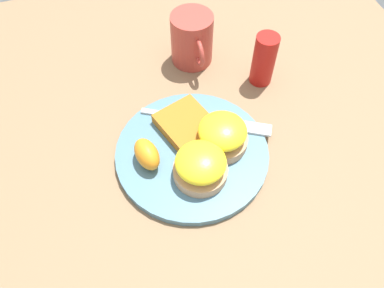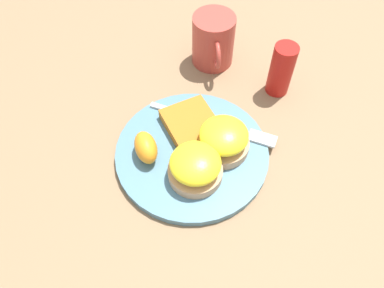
{
  "view_description": "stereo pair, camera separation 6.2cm",
  "coord_description": "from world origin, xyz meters",
  "px_view_note": "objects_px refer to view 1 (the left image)",
  "views": [
    {
      "loc": [
        0.34,
        -0.1,
        0.54
      ],
      "look_at": [
        0.0,
        0.0,
        0.03
      ],
      "focal_mm": 35.0,
      "sensor_mm": 36.0,
      "label": 1
    },
    {
      "loc": [
        0.35,
        -0.04,
        0.54
      ],
      "look_at": [
        0.0,
        0.0,
        0.03
      ],
      "focal_mm": 35.0,
      "sensor_mm": 36.0,
      "label": 2
    }
  ],
  "objects_px": {
    "orange_wedge": "(147,154)",
    "condiment_bottle": "(264,60)",
    "cup": "(192,39)",
    "hashbrown_patty": "(190,129)",
    "sandwich_benedict_left": "(199,166)",
    "fork": "(214,122)",
    "sandwich_benedict_right": "(221,132)"
  },
  "relations": [
    {
      "from": "orange_wedge",
      "to": "cup",
      "type": "relative_size",
      "value": 0.51
    },
    {
      "from": "fork",
      "to": "condiment_bottle",
      "type": "relative_size",
      "value": 2.05
    },
    {
      "from": "sandwich_benedict_left",
      "to": "condiment_bottle",
      "type": "bearing_deg",
      "value": 134.83
    },
    {
      "from": "condiment_bottle",
      "to": "fork",
      "type": "bearing_deg",
      "value": -54.85
    },
    {
      "from": "sandwich_benedict_left",
      "to": "sandwich_benedict_right",
      "type": "distance_m",
      "value": 0.08
    },
    {
      "from": "hashbrown_patty",
      "to": "condiment_bottle",
      "type": "bearing_deg",
      "value": 119.25
    },
    {
      "from": "condiment_bottle",
      "to": "cup",
      "type": "bearing_deg",
      "value": -129.93
    },
    {
      "from": "cup",
      "to": "condiment_bottle",
      "type": "height_order",
      "value": "condiment_bottle"
    },
    {
      "from": "sandwich_benedict_right",
      "to": "orange_wedge",
      "type": "bearing_deg",
      "value": -88.38
    },
    {
      "from": "sandwich_benedict_right",
      "to": "fork",
      "type": "xyz_separation_m",
      "value": [
        -0.04,
        0.0,
        -0.02
      ]
    },
    {
      "from": "sandwich_benedict_left",
      "to": "sandwich_benedict_right",
      "type": "height_order",
      "value": "same"
    },
    {
      "from": "orange_wedge",
      "to": "sandwich_benedict_left",
      "type": "bearing_deg",
      "value": 56.21
    },
    {
      "from": "cup",
      "to": "condiment_bottle",
      "type": "bearing_deg",
      "value": 50.07
    },
    {
      "from": "hashbrown_patty",
      "to": "orange_wedge",
      "type": "relative_size",
      "value": 1.98
    },
    {
      "from": "orange_wedge",
      "to": "condiment_bottle",
      "type": "bearing_deg",
      "value": 117.5
    },
    {
      "from": "sandwich_benedict_right",
      "to": "hashbrown_patty",
      "type": "xyz_separation_m",
      "value": [
        -0.03,
        -0.04,
        -0.02
      ]
    },
    {
      "from": "sandwich_benedict_left",
      "to": "cup",
      "type": "distance_m",
      "value": 0.29
    },
    {
      "from": "fork",
      "to": "orange_wedge",
      "type": "bearing_deg",
      "value": -71.0
    },
    {
      "from": "fork",
      "to": "sandwich_benedict_left",
      "type": "bearing_deg",
      "value": -31.6
    },
    {
      "from": "sandwich_benedict_left",
      "to": "fork",
      "type": "xyz_separation_m",
      "value": [
        -0.09,
        0.06,
        -0.02
      ]
    },
    {
      "from": "orange_wedge",
      "to": "condiment_bottle",
      "type": "xyz_separation_m",
      "value": [
        -0.13,
        0.26,
        0.02
      ]
    },
    {
      "from": "sandwich_benedict_left",
      "to": "sandwich_benedict_right",
      "type": "relative_size",
      "value": 1.0
    },
    {
      "from": "hashbrown_patty",
      "to": "cup",
      "type": "distance_m",
      "value": 0.2
    },
    {
      "from": "fork",
      "to": "cup",
      "type": "relative_size",
      "value": 1.87
    },
    {
      "from": "fork",
      "to": "hashbrown_patty",
      "type": "bearing_deg",
      "value": -80.25
    },
    {
      "from": "sandwich_benedict_right",
      "to": "condiment_bottle",
      "type": "distance_m",
      "value": 0.18
    },
    {
      "from": "hashbrown_patty",
      "to": "condiment_bottle",
      "type": "distance_m",
      "value": 0.2
    },
    {
      "from": "sandwich_benedict_left",
      "to": "cup",
      "type": "height_order",
      "value": "cup"
    },
    {
      "from": "hashbrown_patty",
      "to": "cup",
      "type": "relative_size",
      "value": 1.02
    },
    {
      "from": "cup",
      "to": "hashbrown_patty",
      "type": "bearing_deg",
      "value": -17.15
    },
    {
      "from": "fork",
      "to": "condiment_bottle",
      "type": "xyz_separation_m",
      "value": [
        -0.09,
        0.13,
        0.04
      ]
    },
    {
      "from": "sandwich_benedict_right",
      "to": "fork",
      "type": "height_order",
      "value": "sandwich_benedict_right"
    }
  ]
}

